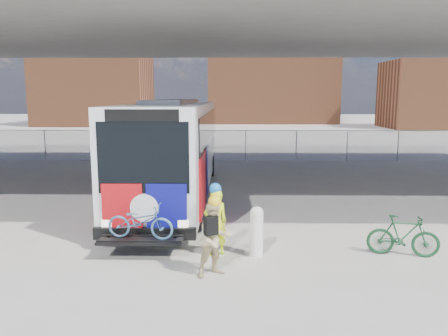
{
  "coord_description": "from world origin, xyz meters",
  "views": [
    {
      "loc": [
        0.13,
        -13.77,
        3.81
      ],
      "look_at": [
        -0.08,
        -0.34,
        1.6
      ],
      "focal_mm": 35.0,
      "sensor_mm": 36.0,
      "label": 1
    }
  ],
  "objects_px": {
    "bus": "(175,142)",
    "bollard": "(257,230)",
    "cyclist_hivis": "(215,221)",
    "bike_parked": "(403,236)",
    "cyclist_tan": "(215,238)"
  },
  "relations": [
    {
      "from": "bus",
      "to": "bollard",
      "type": "height_order",
      "value": "bus"
    },
    {
      "from": "cyclist_hivis",
      "to": "bike_parked",
      "type": "xyz_separation_m",
      "value": [
        4.51,
        0.0,
        -0.36
      ]
    },
    {
      "from": "bus",
      "to": "bollard",
      "type": "distance_m",
      "value": 7.11
    },
    {
      "from": "bus",
      "to": "cyclist_hivis",
      "type": "distance_m",
      "value": 6.69
    },
    {
      "from": "cyclist_tan",
      "to": "bike_parked",
      "type": "height_order",
      "value": "cyclist_tan"
    },
    {
      "from": "bike_parked",
      "to": "cyclist_tan",
      "type": "bearing_deg",
      "value": 118.49
    },
    {
      "from": "cyclist_tan",
      "to": "bus",
      "type": "bearing_deg",
      "value": 73.43
    },
    {
      "from": "bus",
      "to": "cyclist_tan",
      "type": "xyz_separation_m",
      "value": [
        1.79,
        -7.58,
        -1.27
      ]
    },
    {
      "from": "cyclist_tan",
      "to": "bike_parked",
      "type": "relative_size",
      "value": 1.06
    },
    {
      "from": "cyclist_hivis",
      "to": "cyclist_tan",
      "type": "xyz_separation_m",
      "value": [
        0.03,
        -1.24,
        -0.02
      ]
    },
    {
      "from": "bus",
      "to": "cyclist_tan",
      "type": "distance_m",
      "value": 7.89
    },
    {
      "from": "bus",
      "to": "cyclist_hivis",
      "type": "height_order",
      "value": "bus"
    },
    {
      "from": "cyclist_hivis",
      "to": "cyclist_tan",
      "type": "height_order",
      "value": "cyclist_hivis"
    },
    {
      "from": "cyclist_hivis",
      "to": "cyclist_tan",
      "type": "relative_size",
      "value": 1.0
    },
    {
      "from": "bollard",
      "to": "cyclist_hivis",
      "type": "relative_size",
      "value": 0.69
    }
  ]
}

